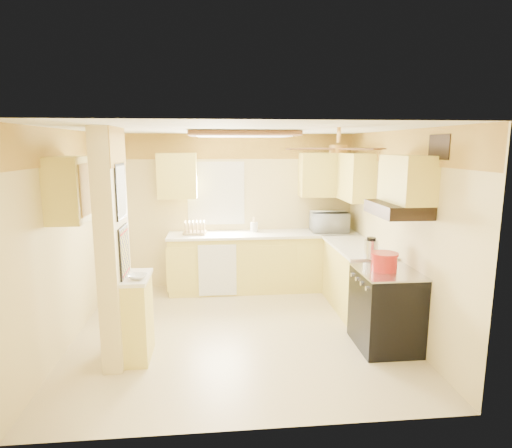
{
  "coord_description": "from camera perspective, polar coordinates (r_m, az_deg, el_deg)",
  "views": [
    {
      "loc": [
        -0.28,
        -5.05,
        2.31
      ],
      "look_at": [
        0.25,
        0.35,
        1.32
      ],
      "focal_mm": 30.0,
      "sensor_mm": 36.0,
      "label": 1
    }
  ],
  "objects": [
    {
      "name": "floor",
      "position": [
        5.57,
        -2.3,
        -14.15
      ],
      "size": [
        4.0,
        4.0,
        0.0
      ],
      "primitive_type": "plane",
      "color": "beige",
      "rests_on": "ground"
    },
    {
      "name": "ceiling",
      "position": [
        5.07,
        -2.5,
        12.52
      ],
      "size": [
        4.0,
        4.0,
        0.0
      ],
      "primitive_type": "plane",
      "rotation": [
        3.14,
        0.0,
        0.0
      ],
      "color": "white",
      "rests_on": "wall_back"
    },
    {
      "name": "wall_back",
      "position": [
        7.04,
        -3.27,
        1.71
      ],
      "size": [
        4.0,
        0.0,
        4.0
      ],
      "primitive_type": "plane",
      "rotation": [
        1.57,
        0.0,
        0.0
      ],
      "color": "beige",
      "rests_on": "floor"
    },
    {
      "name": "wall_front",
      "position": [
        3.34,
        -0.52,
        -8.15
      ],
      "size": [
        4.0,
        0.0,
        4.0
      ],
      "primitive_type": "plane",
      "rotation": [
        -1.57,
        0.0,
        0.0
      ],
      "color": "beige",
      "rests_on": "floor"
    },
    {
      "name": "wall_left",
      "position": [
        5.44,
        -23.92,
        -1.76
      ],
      "size": [
        0.0,
        3.8,
        3.8
      ],
      "primitive_type": "plane",
      "rotation": [
        1.57,
        0.0,
        1.57
      ],
      "color": "beige",
      "rests_on": "floor"
    },
    {
      "name": "wall_right",
      "position": [
        5.65,
        18.32,
        -0.98
      ],
      "size": [
        0.0,
        3.8,
        3.8
      ],
      "primitive_type": "plane",
      "rotation": [
        1.57,
        0.0,
        -1.57
      ],
      "color": "beige",
      "rests_on": "floor"
    },
    {
      "name": "wallpaper_border",
      "position": [
        6.94,
        -3.36,
        10.29
      ],
      "size": [
        4.0,
        0.02,
        0.4
      ],
      "primitive_type": "cube",
      "color": "#FFD14B",
      "rests_on": "wall_back"
    },
    {
      "name": "partition_column",
      "position": [
        4.75,
        -18.51,
        -3.07
      ],
      "size": [
        0.2,
        0.7,
        2.5
      ],
      "primitive_type": "cube",
      "color": "beige",
      "rests_on": "floor"
    },
    {
      "name": "partition_ledge",
      "position": [
        4.95,
        -15.42,
        -12.1
      ],
      "size": [
        0.25,
        0.55,
        0.9
      ],
      "primitive_type": "cube",
      "color": "#DECE64",
      "rests_on": "floor"
    },
    {
      "name": "ledge_top",
      "position": [
        4.79,
        -15.7,
        -6.9
      ],
      "size": [
        0.28,
        0.58,
        0.04
      ],
      "primitive_type": "cube",
      "color": "white",
      "rests_on": "partition_ledge"
    },
    {
      "name": "lower_cabinets_back",
      "position": [
        6.95,
        1.03,
        -5.13
      ],
      "size": [
        3.0,
        0.6,
        0.9
      ],
      "primitive_type": "cube",
      "color": "#DECE64",
      "rests_on": "floor"
    },
    {
      "name": "lower_cabinets_right",
      "position": [
        6.27,
        13.16,
        -7.14
      ],
      "size": [
        0.6,
        1.4,
        0.9
      ],
      "primitive_type": "cube",
      "color": "#DECE64",
      "rests_on": "floor"
    },
    {
      "name": "countertop_back",
      "position": [
        6.83,
        1.06,
        -1.35
      ],
      "size": [
        3.04,
        0.64,
        0.04
      ],
      "primitive_type": "cube",
      "color": "white",
      "rests_on": "lower_cabinets_back"
    },
    {
      "name": "countertop_right",
      "position": [
        6.15,
        13.25,
        -2.97
      ],
      "size": [
        0.64,
        1.44,
        0.04
      ],
      "primitive_type": "cube",
      "color": "white",
      "rests_on": "lower_cabinets_right"
    },
    {
      "name": "dishwasher_panel",
      "position": [
        6.62,
        -5.15,
        -6.17
      ],
      "size": [
        0.58,
        0.02,
        0.8
      ],
      "primitive_type": "cube",
      "color": "white",
      "rests_on": "lower_cabinets_back"
    },
    {
      "name": "window",
      "position": [
        6.98,
        -5.35,
        4.1
      ],
      "size": [
        0.92,
        0.02,
        1.02
      ],
      "color": "white",
      "rests_on": "wall_back"
    },
    {
      "name": "upper_cab_back_left",
      "position": [
        6.82,
        -10.46,
        6.35
      ],
      "size": [
        0.6,
        0.35,
        0.7
      ],
      "primitive_type": "cube",
      "color": "#DECE64",
      "rests_on": "wall_back"
    },
    {
      "name": "upper_cab_back_right",
      "position": [
        7.04,
        9.53,
        6.5
      ],
      "size": [
        0.9,
        0.35,
        0.7
      ],
      "primitive_type": "cube",
      "color": "#DECE64",
      "rests_on": "wall_back"
    },
    {
      "name": "upper_cab_right",
      "position": [
        6.66,
        12.89,
        6.17
      ],
      "size": [
        0.35,
        1.0,
        0.7
      ],
      "primitive_type": "cube",
      "color": "#DECE64",
      "rests_on": "wall_right"
    },
    {
      "name": "upper_cab_left_wall",
      "position": [
        5.07,
        -23.41,
        4.31
      ],
      "size": [
        0.35,
        0.75,
        0.7
      ],
      "primitive_type": "cube",
      "color": "#DECE64",
      "rests_on": "wall_left"
    },
    {
      "name": "upper_cab_over_stove",
      "position": [
        4.99,
        19.47,
        5.64
      ],
      "size": [
        0.35,
        0.76,
        0.52
      ],
      "primitive_type": "cube",
      "color": "#DECE64",
      "rests_on": "wall_right"
    },
    {
      "name": "stove",
      "position": [
        5.25,
        16.91,
        -10.74
      ],
      "size": [
        0.68,
        0.77,
        0.92
      ],
      "color": "black",
      "rests_on": "floor"
    },
    {
      "name": "range_hood",
      "position": [
        4.99,
        18.36,
        1.89
      ],
      "size": [
        0.5,
        0.76,
        0.14
      ],
      "primitive_type": "cube",
      "color": "black",
      "rests_on": "upper_cab_over_stove"
    },
    {
      "name": "poster_menu",
      "position": [
        4.63,
        -17.58,
        4.18
      ],
      "size": [
        0.02,
        0.42,
        0.57
      ],
      "color": "black",
      "rests_on": "partition_column"
    },
    {
      "name": "poster_nashville",
      "position": [
        4.74,
        -17.15,
        -3.65
      ],
      "size": [
        0.02,
        0.42,
        0.57
      ],
      "color": "black",
      "rests_on": "partition_column"
    },
    {
      "name": "ceiling_light_panel",
      "position": [
        5.57,
        -1.74,
        11.87
      ],
      "size": [
        1.35,
        0.95,
        0.06
      ],
      "color": "brown",
      "rests_on": "ceiling"
    },
    {
      "name": "ceiling_fan",
      "position": [
        4.54,
        10.93,
        9.88
      ],
      "size": [
        1.15,
        1.15,
        0.26
      ],
      "color": "gold",
      "rests_on": "ceiling"
    },
    {
      "name": "vent_grate",
      "position": [
        4.73,
        23.26,
        9.42
      ],
      "size": [
        0.02,
        0.4,
        0.25
      ],
      "primitive_type": "cube",
      "color": "black",
      "rests_on": "wall_right"
    },
    {
      "name": "microwave",
      "position": [
        7.0,
        9.75,
        0.29
      ],
      "size": [
        0.61,
        0.43,
        0.32
      ],
      "primitive_type": "imported",
      "rotation": [
        0.0,
        0.0,
        3.09
      ],
      "color": "white",
      "rests_on": "countertop_back"
    },
    {
      "name": "bowl",
      "position": [
        4.67,
        -15.49,
        -6.78
      ],
      "size": [
        0.23,
        0.23,
        0.05
      ],
      "primitive_type": "imported",
      "rotation": [
        0.0,
        0.0,
        -0.25
      ],
      "color": "white",
      "rests_on": "ledge_top"
    },
    {
      "name": "dutch_oven",
      "position": [
        5.08,
        16.75,
        -4.8
      ],
      "size": [
        0.31,
        0.31,
        0.2
      ],
      "color": "red",
      "rests_on": "stove"
    },
    {
      "name": "kettle",
      "position": [
        5.48,
        15.08,
        -3.16
      ],
      "size": [
        0.17,
        0.17,
        0.26
      ],
      "color": "silver",
      "rests_on": "countertop_right"
    },
    {
      "name": "dish_rack",
      "position": [
        6.81,
        -8.19,
        -0.72
      ],
      "size": [
        0.37,
        0.29,
        0.2
      ],
      "color": "tan",
      "rests_on": "countertop_back"
    },
    {
      "name": "utensil_crock",
      "position": [
        6.9,
        -0.25,
        -0.4
      ],
      "size": [
        0.12,
        0.12,
        0.24
      ],
      "color": "white",
      "rests_on": "countertop_back"
    }
  ]
}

